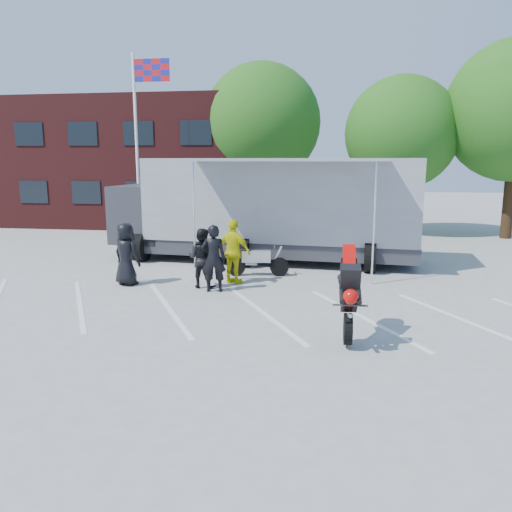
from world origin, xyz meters
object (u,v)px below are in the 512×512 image
(spectator_leather_b, at_px, (213,258))
(spectator_hivis, at_px, (234,252))
(spectator_leather_c, at_px, (202,258))
(flagpole, at_px, (142,127))
(tree_left, at_px, (262,123))
(transporter_truck, at_px, (267,261))
(parked_motorcycle, at_px, (258,276))
(spectator_leather_a, at_px, (126,254))
(stunt_bike_rider, at_px, (345,335))
(tree_mid, at_px, (402,133))

(spectator_leather_b, xyz_separation_m, spectator_hivis, (0.38, 1.00, 0.02))
(spectator_leather_c, distance_m, spectator_hivis, 1.02)
(flagpole, distance_m, tree_left, 7.37)
(transporter_truck, xyz_separation_m, spectator_leather_c, (-1.35, -4.16, 0.87))
(tree_left, height_order, parked_motorcycle, tree_left)
(spectator_leather_a, relative_size, spectator_hivis, 0.95)
(stunt_bike_rider, relative_size, spectator_leather_a, 1.14)
(tree_mid, distance_m, spectator_hivis, 13.38)
(tree_left, relative_size, spectator_leather_a, 4.65)
(tree_left, bearing_deg, transporter_truck, -80.48)
(flagpole, xyz_separation_m, stunt_bike_rider, (8.42, -10.32, -5.05))
(spectator_leather_a, bearing_deg, tree_left, -75.78)
(transporter_truck, bearing_deg, spectator_leather_a, -126.57)
(parked_motorcycle, relative_size, spectator_hivis, 1.04)
(parked_motorcycle, bearing_deg, tree_mid, -35.38)
(flagpole, height_order, transporter_truck, flagpole)
(transporter_truck, height_order, spectator_leather_c, transporter_truck)
(tree_left, height_order, spectator_leather_a, tree_left)
(tree_left, relative_size, transporter_truck, 0.74)
(spectator_leather_b, relative_size, spectator_hivis, 0.98)
(tree_mid, bearing_deg, parked_motorcycle, -118.51)
(spectator_leather_c, relative_size, spectator_hivis, 0.90)
(stunt_bike_rider, bearing_deg, spectator_leather_a, 150.03)
(spectator_leather_a, xyz_separation_m, spectator_leather_c, (2.30, 0.05, -0.06))
(tree_mid, relative_size, spectator_leather_b, 4.02)
(transporter_truck, xyz_separation_m, stunt_bike_rider, (2.73, -7.65, 0.00))
(tree_mid, bearing_deg, spectator_leather_b, -117.80)
(spectator_leather_a, bearing_deg, spectator_leather_c, -154.84)
(parked_motorcycle, relative_size, stunt_bike_rider, 0.96)
(tree_mid, bearing_deg, spectator_hivis, -118.38)
(flagpole, relative_size, spectator_leather_a, 4.31)
(tree_left, distance_m, tree_mid, 7.10)
(spectator_leather_c, bearing_deg, spectator_leather_a, 9.65)
(tree_mid, height_order, parked_motorcycle, tree_mid)
(tree_mid, xyz_separation_m, spectator_leather_a, (-9.19, -11.88, -4.02))
(spectator_leather_b, bearing_deg, stunt_bike_rider, 130.15)
(flagpole, relative_size, transporter_truck, 0.68)
(flagpole, distance_m, stunt_bike_rider, 14.25)
(transporter_truck, height_order, parked_motorcycle, transporter_truck)
(parked_motorcycle, xyz_separation_m, stunt_bike_rider, (2.69, -5.18, 0.00))
(flagpole, bearing_deg, spectator_leather_b, -56.47)
(parked_motorcycle, bearing_deg, spectator_leather_a, 108.43)
(spectator_hivis, bearing_deg, spectator_leather_b, 91.28)
(parked_motorcycle, xyz_separation_m, spectator_leather_b, (-0.94, -2.09, 0.95))
(stunt_bike_rider, height_order, spectator_leather_c, spectator_leather_c)
(transporter_truck, bearing_deg, tree_mid, 58.43)
(spectator_leather_b, bearing_deg, tree_left, -97.08)
(tree_left, xyz_separation_m, tree_mid, (7.00, -1.00, -0.62))
(stunt_bike_rider, bearing_deg, flagpole, 127.60)
(spectator_leather_b, distance_m, spectator_hivis, 1.07)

